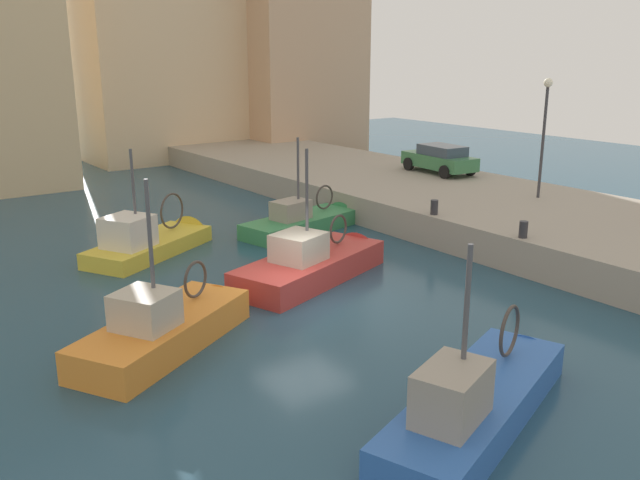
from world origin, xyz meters
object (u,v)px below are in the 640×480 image
object	(u,v)px
parked_car_green	(440,159)
quay_streetlamp	(545,118)
fishing_boat_red	(317,273)
fishing_boat_yellow	(155,247)
mooring_bollard_north	(434,207)
fishing_boat_blue	(481,410)
fishing_boat_orange	(172,338)
fishing_boat_green	(307,227)
mooring_bollard_mid	(523,229)

from	to	relation	value
parked_car_green	quay_streetlamp	bearing A→B (deg)	-98.10
fishing_boat_red	quay_streetlamp	xyz separation A→B (m)	(11.29, -0.11, 4.34)
fishing_boat_yellow	parked_car_green	distance (m)	15.43
fishing_boat_red	quay_streetlamp	world-z (taller)	quay_streetlamp
mooring_bollard_north	fishing_boat_blue	bearing A→B (deg)	-131.10
fishing_boat_blue	fishing_boat_orange	bearing A→B (deg)	116.56
fishing_boat_green	quay_streetlamp	distance (m)	10.54
mooring_bollard_mid	mooring_bollard_north	xyz separation A→B (m)	(0.00, 4.00, 0.00)
fishing_boat_orange	mooring_bollard_mid	distance (m)	11.80
fishing_boat_green	quay_streetlamp	size ratio (longest dim) A/B	1.29
fishing_boat_red	fishing_boat_blue	world-z (taller)	fishing_boat_red
fishing_boat_orange	parked_car_green	world-z (taller)	fishing_boat_orange
fishing_boat_orange	quay_streetlamp	size ratio (longest dim) A/B	1.25
fishing_boat_orange	quay_streetlamp	xyz separation A→B (m)	(17.25, 1.90, 4.33)
mooring_bollard_north	fishing_boat_red	bearing A→B (deg)	-176.67
parked_car_green	mooring_bollard_north	xyz separation A→B (m)	(-6.58, -6.08, -0.44)
fishing_boat_red	fishing_boat_orange	bearing A→B (deg)	-161.36
fishing_boat_green	fishing_boat_orange	bearing A→B (deg)	-142.43
fishing_boat_blue	fishing_boat_orange	size ratio (longest dim) A/B	1.17
fishing_boat_red	quay_streetlamp	size ratio (longest dim) A/B	1.41
fishing_boat_orange	mooring_bollard_mid	xyz separation A→B (m)	(11.60, -1.66, 1.35)
fishing_boat_yellow	mooring_bollard_mid	xyz separation A→B (m)	(8.74, -9.41, 1.29)
fishing_boat_orange	fishing_boat_green	bearing A→B (deg)	37.57
fishing_boat_red	fishing_boat_yellow	bearing A→B (deg)	118.43
fishing_boat_blue	mooring_bollard_north	distance (m)	12.42
fishing_boat_blue	fishing_boat_green	xyz separation A→B (m)	(5.64, 13.98, -0.03)
fishing_boat_yellow	mooring_bollard_mid	distance (m)	12.91
fishing_boat_green	mooring_bollard_north	xyz separation A→B (m)	(2.48, -4.68, 1.37)
fishing_boat_orange	parked_car_green	xyz separation A→B (m)	(18.18, 8.42, 1.80)
fishing_boat_yellow	fishing_boat_blue	world-z (taller)	same
mooring_bollard_north	fishing_boat_orange	bearing A→B (deg)	-168.60
mooring_bollard_north	quay_streetlamp	size ratio (longest dim) A/B	0.11
quay_streetlamp	parked_car_green	bearing A→B (deg)	81.90
parked_car_green	mooring_bollard_north	size ratio (longest dim) A/B	7.57
fishing_boat_green	parked_car_green	distance (m)	9.34
fishing_boat_orange	mooring_bollard_north	world-z (taller)	fishing_boat_orange
fishing_boat_red	fishing_boat_green	xyz separation A→B (m)	(3.16, 5.01, -0.01)
fishing_boat_blue	mooring_bollard_north	size ratio (longest dim) A/B	12.87
fishing_boat_yellow	quay_streetlamp	xyz separation A→B (m)	(14.39, -5.85, 4.27)
fishing_boat_blue	mooring_bollard_north	world-z (taller)	fishing_boat_blue
fishing_boat_blue	fishing_boat_green	world-z (taller)	fishing_boat_blue
mooring_bollard_mid	quay_streetlamp	world-z (taller)	quay_streetlamp
fishing_boat_red	parked_car_green	bearing A→B (deg)	27.68
fishing_boat_orange	quay_streetlamp	bearing A→B (deg)	6.29
fishing_boat_yellow	mooring_bollard_mid	bearing A→B (deg)	-47.11
quay_streetlamp	mooring_bollard_mid	bearing A→B (deg)	-147.76
fishing_boat_blue	quay_streetlamp	xyz separation A→B (m)	(13.77, 8.87, 4.32)
fishing_boat_red	fishing_boat_yellow	xyz separation A→B (m)	(-3.11, 5.74, 0.06)
fishing_boat_orange	fishing_boat_green	size ratio (longest dim) A/B	0.97
mooring_bollard_mid	quay_streetlamp	distance (m)	7.31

